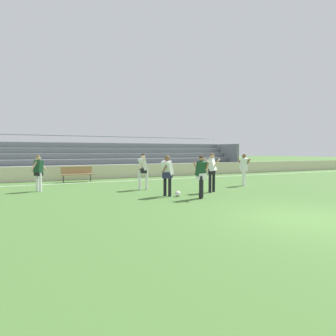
{
  "coord_description": "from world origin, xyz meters",
  "views": [
    {
      "loc": [
        -6.9,
        -5.61,
        1.83
      ],
      "look_at": [
        -0.56,
        7.08,
        1.04
      ],
      "focal_mm": 32.72,
      "sensor_mm": 36.0,
      "label": 1
    }
  ],
  "objects_px": {
    "player_dark_dropping_back": "(38,170)",
    "player_white_overlapping": "(244,167)",
    "bench_far_right": "(77,173)",
    "player_dark_trailing_run": "(201,173)",
    "player_white_challenging": "(143,168)",
    "soccer_ball": "(178,194)",
    "player_white_deep_cover": "(212,169)",
    "bleacher_stand": "(105,158)",
    "player_white_pressing_high": "(167,172)"
  },
  "relations": [
    {
      "from": "bench_far_right",
      "to": "player_white_overlapping",
      "type": "xyz_separation_m",
      "value": [
        7.54,
        -5.9,
        0.46
      ]
    },
    {
      "from": "player_white_pressing_high",
      "to": "soccer_ball",
      "type": "relative_size",
      "value": 7.51
    },
    {
      "from": "player_dark_trailing_run",
      "to": "player_white_overlapping",
      "type": "bearing_deg",
      "value": 31.34
    },
    {
      "from": "bench_far_right",
      "to": "player_dark_trailing_run",
      "type": "bearing_deg",
      "value": -69.7
    },
    {
      "from": "player_dark_dropping_back",
      "to": "player_white_overlapping",
      "type": "bearing_deg",
      "value": -13.62
    },
    {
      "from": "player_white_challenging",
      "to": "soccer_ball",
      "type": "xyz_separation_m",
      "value": [
        0.41,
        -2.7,
        -0.91
      ]
    },
    {
      "from": "player_dark_trailing_run",
      "to": "player_white_challenging",
      "type": "relative_size",
      "value": 0.97
    },
    {
      "from": "player_dark_trailing_run",
      "to": "player_white_overlapping",
      "type": "xyz_separation_m",
      "value": [
        4.37,
        2.66,
        0.02
      ]
    },
    {
      "from": "bench_far_right",
      "to": "soccer_ball",
      "type": "xyz_separation_m",
      "value": [
        2.59,
        -7.74,
        -0.44
      ]
    },
    {
      "from": "bleacher_stand",
      "to": "bench_far_right",
      "type": "bearing_deg",
      "value": -125.09
    },
    {
      "from": "player_white_challenging",
      "to": "soccer_ball",
      "type": "bearing_deg",
      "value": -81.34
    },
    {
      "from": "player_dark_dropping_back",
      "to": "soccer_ball",
      "type": "xyz_separation_m",
      "value": [
        4.89,
        -4.22,
        -0.86
      ]
    },
    {
      "from": "player_white_deep_cover",
      "to": "player_white_overlapping",
      "type": "bearing_deg",
      "value": 24.78
    },
    {
      "from": "player_white_pressing_high",
      "to": "player_white_challenging",
      "type": "distance_m",
      "value": 2.44
    },
    {
      "from": "bleacher_stand",
      "to": "bench_far_right",
      "type": "xyz_separation_m",
      "value": [
        -2.72,
        -3.88,
        -0.77
      ]
    },
    {
      "from": "player_dark_dropping_back",
      "to": "soccer_ball",
      "type": "distance_m",
      "value": 6.52
    },
    {
      "from": "player_white_overlapping",
      "to": "bleacher_stand",
      "type": "bearing_deg",
      "value": 116.21
    },
    {
      "from": "player_white_overlapping",
      "to": "bench_far_right",
      "type": "bearing_deg",
      "value": 141.94
    },
    {
      "from": "bleacher_stand",
      "to": "player_dark_trailing_run",
      "type": "height_order",
      "value": "bleacher_stand"
    },
    {
      "from": "player_dark_trailing_run",
      "to": "player_white_challenging",
      "type": "bearing_deg",
      "value": 105.74
    },
    {
      "from": "bleacher_stand",
      "to": "player_white_deep_cover",
      "type": "distance_m",
      "value": 11.32
    },
    {
      "from": "player_dark_trailing_run",
      "to": "player_white_deep_cover",
      "type": "distance_m",
      "value": 1.88
    },
    {
      "from": "soccer_ball",
      "to": "bench_far_right",
      "type": "bearing_deg",
      "value": 108.47
    },
    {
      "from": "player_dark_trailing_run",
      "to": "player_white_pressing_high",
      "type": "distance_m",
      "value": 1.43
    },
    {
      "from": "bleacher_stand",
      "to": "player_white_pressing_high",
      "type": "bearing_deg",
      "value": -92.42
    },
    {
      "from": "bench_far_right",
      "to": "player_dark_dropping_back",
      "type": "bearing_deg",
      "value": -123.22
    },
    {
      "from": "soccer_ball",
      "to": "player_dark_trailing_run",
      "type": "bearing_deg",
      "value": -54.81
    },
    {
      "from": "player_white_pressing_high",
      "to": "player_dark_dropping_back",
      "type": "distance_m",
      "value": 6.03
    },
    {
      "from": "player_white_deep_cover",
      "to": "bleacher_stand",
      "type": "bearing_deg",
      "value": 99.28
    },
    {
      "from": "player_white_pressing_high",
      "to": "player_dark_dropping_back",
      "type": "height_order",
      "value": "player_white_pressing_high"
    },
    {
      "from": "player_white_overlapping",
      "to": "soccer_ball",
      "type": "height_order",
      "value": "player_white_overlapping"
    },
    {
      "from": "bench_far_right",
      "to": "player_white_overlapping",
      "type": "relative_size",
      "value": 1.07
    },
    {
      "from": "player_white_overlapping",
      "to": "soccer_ball",
      "type": "bearing_deg",
      "value": -159.65
    },
    {
      "from": "player_white_overlapping",
      "to": "player_dark_dropping_back",
      "type": "xyz_separation_m",
      "value": [
        -9.85,
        2.39,
        -0.03
      ]
    },
    {
      "from": "player_white_pressing_high",
      "to": "bench_far_right",
      "type": "bearing_deg",
      "value": 106.7
    },
    {
      "from": "player_white_pressing_high",
      "to": "player_white_deep_cover",
      "type": "xyz_separation_m",
      "value": [
        2.3,
        0.2,
        0.05
      ]
    },
    {
      "from": "player_white_pressing_high",
      "to": "player_white_overlapping",
      "type": "relative_size",
      "value": 0.98
    },
    {
      "from": "bleacher_stand",
      "to": "soccer_ball",
      "type": "xyz_separation_m",
      "value": [
        -0.14,
        -11.62,
        -1.2
      ]
    },
    {
      "from": "bleacher_stand",
      "to": "player_dark_trailing_run",
      "type": "relative_size",
      "value": 13.48
    },
    {
      "from": "bench_far_right",
      "to": "bleacher_stand",
      "type": "bearing_deg",
      "value": 54.91
    },
    {
      "from": "player_dark_dropping_back",
      "to": "player_white_deep_cover",
      "type": "bearing_deg",
      "value": -28.79
    },
    {
      "from": "player_white_deep_cover",
      "to": "player_white_challenging",
      "type": "bearing_deg",
      "value": 136.62
    },
    {
      "from": "player_dark_dropping_back",
      "to": "player_white_challenging",
      "type": "bearing_deg",
      "value": -18.79
    },
    {
      "from": "player_dark_dropping_back",
      "to": "soccer_ball",
      "type": "height_order",
      "value": "player_dark_dropping_back"
    },
    {
      "from": "bench_far_right",
      "to": "player_dark_dropping_back",
      "type": "height_order",
      "value": "player_dark_dropping_back"
    },
    {
      "from": "player_white_deep_cover",
      "to": "soccer_ball",
      "type": "bearing_deg",
      "value": -166.9
    },
    {
      "from": "player_white_deep_cover",
      "to": "soccer_ball",
      "type": "height_order",
      "value": "player_white_deep_cover"
    },
    {
      "from": "bench_far_right",
      "to": "player_white_overlapping",
      "type": "distance_m",
      "value": 9.59
    },
    {
      "from": "bench_far_right",
      "to": "player_white_pressing_high",
      "type": "xyz_separation_m",
      "value": [
        2.24,
        -7.48,
        0.44
      ]
    },
    {
      "from": "player_dark_trailing_run",
      "to": "player_white_pressing_high",
      "type": "relative_size",
      "value": 1.0
    }
  ]
}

